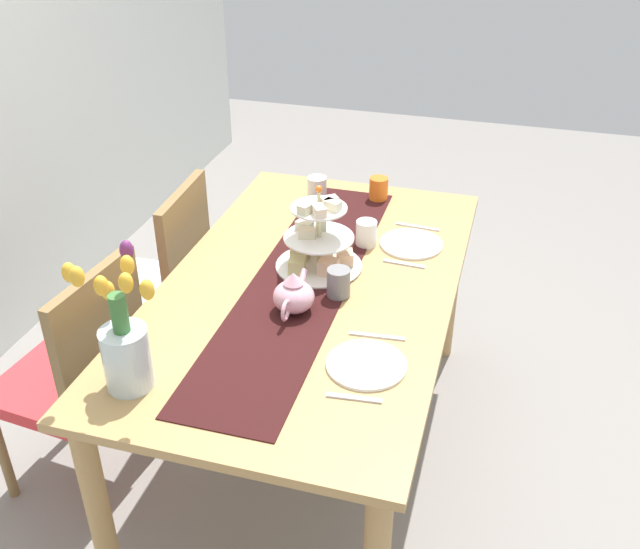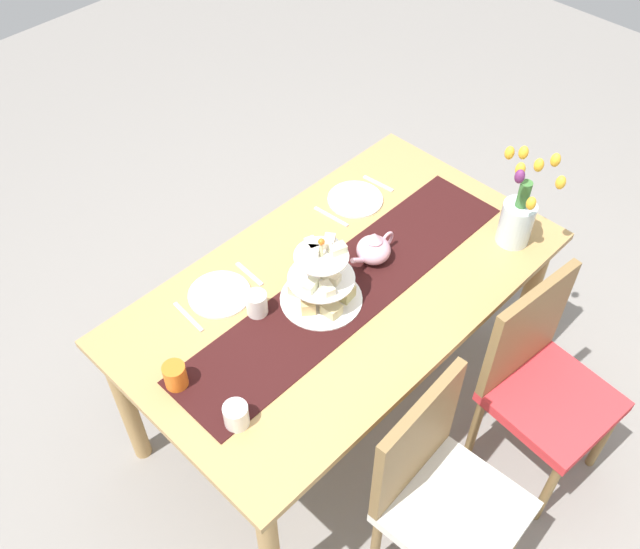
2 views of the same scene
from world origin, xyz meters
The scene contains 18 objects.
ground_plane centered at (0.00, 0.00, 0.00)m, with size 8.00×8.00×0.00m, color gray.
dining_table centered at (0.00, 0.00, 0.66)m, with size 1.68×0.95×0.77m.
chair_left centered at (-0.35, 0.70, 0.50)m, with size 0.46×0.46×0.91m.
chair_right centered at (0.27, 0.70, 0.50)m, with size 0.44×0.44×0.91m.
table_runner centered at (0.00, 0.03, 0.77)m, with size 1.49×0.32×0.00m, color black.
tiered_cake_stand centered at (0.11, 0.00, 0.86)m, with size 0.30×0.30×0.30m.
teapot centered at (-0.17, 0.00, 0.83)m, with size 0.24×0.13×0.14m.
tulip_vase centered at (-0.64, 0.32, 0.91)m, with size 0.20×0.26×0.41m.
cream_jug centered at (0.66, 0.17, 0.81)m, with size 0.08×0.08×0.09m, color white.
dinner_plate_left centered at (-0.38, -0.28, 0.77)m, with size 0.23×0.23×0.01m, color white.
fork_left centered at (-0.53, -0.28, 0.77)m, with size 0.02×0.15×0.01m, color silver.
knife_left centered at (-0.24, -0.28, 0.77)m, with size 0.01×0.17×0.01m, color silver.
dinner_plate_right centered at (0.35, -0.28, 0.77)m, with size 0.23×0.23×0.01m, color white.
fork_right centered at (0.21, -0.28, 0.77)m, with size 0.02×0.15×0.01m, color silver.
knife_right centered at (0.50, -0.28, 0.77)m, with size 0.01×0.17×0.01m, color silver.
mug_grey centered at (-0.05, -0.11, 0.82)m, with size 0.08×0.08×0.10m, color slate.
mug_white_text centered at (0.31, -0.12, 0.81)m, with size 0.08×0.08×0.10m, color white.
mug_orange centered at (0.70, -0.08, 0.81)m, with size 0.08×0.08×0.10m, color orange.
Camera 2 is at (1.31, 1.17, 2.72)m, focal length 39.78 mm.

